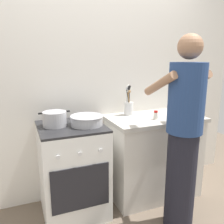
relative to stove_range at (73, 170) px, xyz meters
The scene contains 9 objects.
ground 0.59m from the stove_range, 22.87° to the right, with size 6.00×6.00×0.00m, color #6B5B4C.
back_wall 1.03m from the stove_range, 32.64° to the left, with size 3.20×0.10×2.50m.
countertop 0.90m from the stove_range, ahead, with size 1.00×0.60×0.90m.
stove_range is the anchor object (origin of this frame).
pot 0.54m from the stove_range, 164.11° to the left, with size 0.28×0.22×0.14m.
mixing_bowl 0.52m from the stove_range, 16.55° to the right, with size 0.31×0.31×0.09m.
utensil_crock 0.89m from the stove_range, 14.82° to the left, with size 0.10×0.10×0.33m.
spice_bottle 0.99m from the stove_range, ahead, with size 0.04×0.04×0.09m.
person 1.09m from the stove_range, 33.07° to the right, with size 0.41×0.50×1.70m.
Camera 1 is at (-0.78, -1.93, 1.52)m, focal length 37.57 mm.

